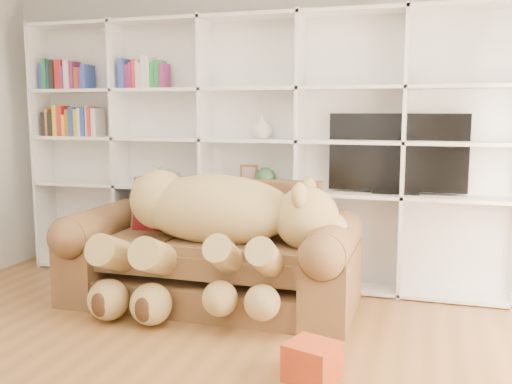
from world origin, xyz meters
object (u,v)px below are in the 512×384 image
(teddy_bear, at_px, (213,224))
(tv, at_px, (397,154))
(gift_box, at_px, (312,362))
(sofa, at_px, (212,258))

(teddy_bear, xyz_separation_m, tv, (1.32, 0.90, 0.50))
(gift_box, height_order, tv, tv)
(sofa, distance_m, gift_box, 1.56)
(teddy_bear, bearing_deg, sofa, 113.48)
(teddy_bear, bearing_deg, gift_box, -44.67)
(teddy_bear, relative_size, tv, 1.63)
(gift_box, bearing_deg, teddy_bear, 136.46)
(gift_box, bearing_deg, sofa, 133.47)
(sofa, bearing_deg, gift_box, -46.53)
(sofa, xyz_separation_m, teddy_bear, (0.09, -0.20, 0.32))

